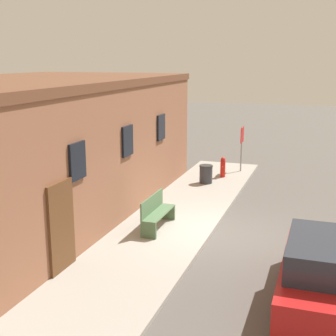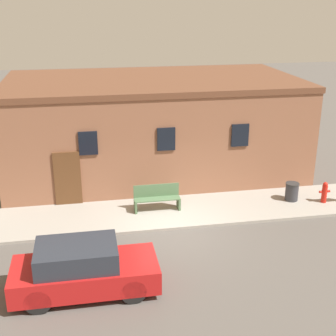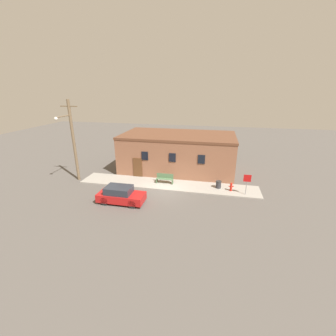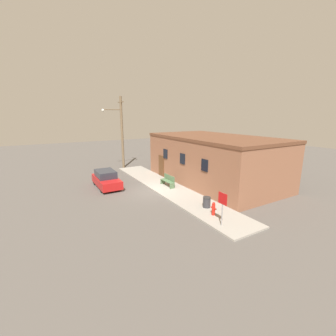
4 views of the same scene
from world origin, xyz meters
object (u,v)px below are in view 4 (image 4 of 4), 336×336
(utility_pole, at_px, (121,131))
(parked_car, at_px, (106,179))
(fire_hydrant, at_px, (213,209))
(stop_sign, at_px, (222,203))
(bench, at_px, (168,181))
(trash_bin, at_px, (207,202))

(utility_pole, bearing_deg, parked_car, -29.77)
(fire_hydrant, xyz_separation_m, utility_pole, (-15.67, -0.40, 3.86))
(fire_hydrant, relative_size, stop_sign, 0.43)
(stop_sign, xyz_separation_m, bench, (-7.73, 1.06, -0.86))
(trash_bin, bearing_deg, fire_hydrant, -20.17)
(stop_sign, relative_size, trash_bin, 2.69)
(parked_car, bearing_deg, fire_hydrant, 23.86)
(trash_bin, xyz_separation_m, parked_car, (-8.09, -4.51, 0.23))
(trash_bin, height_order, utility_pole, utility_pole)
(bench, xyz_separation_m, utility_pole, (-9.20, -0.93, 3.81))
(fire_hydrant, height_order, trash_bin, fire_hydrant)
(fire_hydrant, xyz_separation_m, parked_car, (-9.23, -4.08, 0.17))
(fire_hydrant, bearing_deg, parked_car, -156.14)
(trash_bin, bearing_deg, stop_sign, -21.48)
(trash_bin, bearing_deg, bench, 178.84)
(bench, bearing_deg, trash_bin, -1.16)
(bench, distance_m, utility_pole, 10.00)
(utility_pole, bearing_deg, stop_sign, -0.42)
(stop_sign, distance_m, utility_pole, 17.19)
(trash_bin, height_order, parked_car, parked_car)
(stop_sign, bearing_deg, fire_hydrant, 157.36)
(utility_pole, bearing_deg, fire_hydrant, 1.47)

